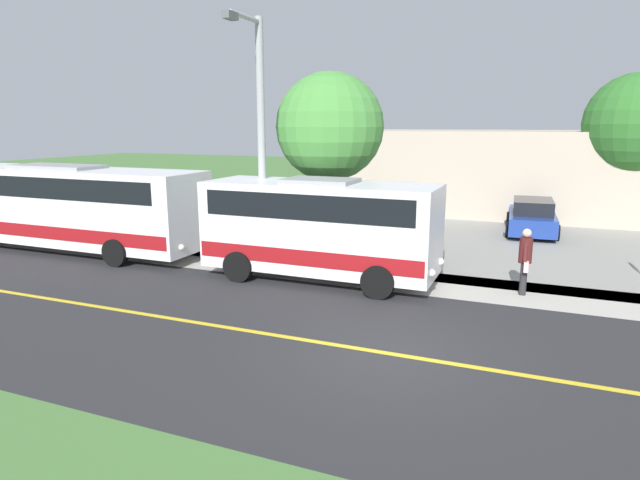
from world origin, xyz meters
The scene contains 13 objects.
ground_plane centered at (0.00, 0.00, 0.00)m, with size 120.00×120.00×0.00m, color #477238.
road_surface centered at (0.00, 0.00, 0.00)m, with size 8.00×100.00×0.01m, color #28282B.
sidewalk centered at (-5.20, 0.00, 0.00)m, with size 2.40×100.00×0.01m, color #B2ADA3.
parking_lot_surface centered at (-12.40, 3.00, 0.00)m, with size 14.00×36.00×0.01m, color gray.
road_centre_line centered at (0.00, 0.00, 0.01)m, with size 0.16×100.00×0.00m, color gold.
shuttle_bus_front centered at (-4.47, -3.27, 1.63)m, with size 2.58×6.89×2.97m.
transit_bus_rear centered at (-4.52, -13.43, 1.69)m, with size 2.69×11.47×3.08m.
pedestrian_with_bags centered at (-5.18, 2.35, 0.97)m, with size 0.72×0.34×1.79m.
street_light_pole centered at (-4.87, -5.43, 4.19)m, with size 1.97×0.24×7.57m.
parked_car_near centered at (-14.23, 2.35, 0.69)m, with size 4.48×2.18×1.45m.
tree_curbside centered at (-7.40, -4.12, 4.39)m, with size 3.62×3.62×6.22m.
tree_lot_edge centered at (-17.40, 6.21, 4.49)m, with size 4.37×4.37×6.69m.
commercial_building centered at (-21.40, 4.17, 2.08)m, with size 10.00×23.62×4.17m, color #B7A893.
Camera 1 is at (9.86, 2.57, 4.49)m, focal length 30.37 mm.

